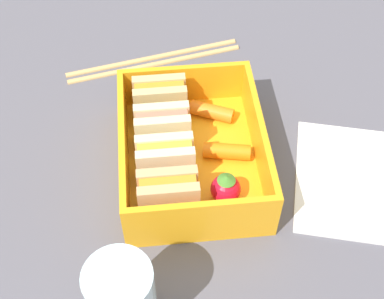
{
  "coord_description": "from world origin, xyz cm",
  "views": [
    {
      "loc": [
        -33.1,
        3.33,
        43.66
      ],
      "look_at": [
        0.0,
        0.0,
        2.7
      ],
      "focal_mm": 50.0,
      "sensor_mm": 36.0,
      "label": 1
    }
  ],
  "objects_px": {
    "carrot_stick_far_left": "(227,153)",
    "folded_napkin": "(354,180)",
    "sandwich_left": "(169,196)",
    "carrot_stick_left": "(212,112)",
    "sandwich_center": "(163,130)",
    "strawberry_far_left": "(226,188)",
    "sandwich_center_left": "(165,161)",
    "chopstick_pair": "(154,59)",
    "sandwich_center_right": "(160,101)"
  },
  "relations": [
    {
      "from": "strawberry_far_left",
      "to": "carrot_stick_left",
      "type": "distance_m",
      "value": 0.11
    },
    {
      "from": "sandwich_center_left",
      "to": "carrot_stick_far_left",
      "type": "xyz_separation_m",
      "value": [
        0.02,
        -0.06,
        -0.02
      ]
    },
    {
      "from": "sandwich_center_left",
      "to": "sandwich_center_right",
      "type": "height_order",
      "value": "same"
    },
    {
      "from": "sandwich_center_right",
      "to": "strawberry_far_left",
      "type": "bearing_deg",
      "value": -153.9
    },
    {
      "from": "chopstick_pair",
      "to": "folded_napkin",
      "type": "distance_m",
      "value": 0.27
    },
    {
      "from": "sandwich_center_right",
      "to": "sandwich_center",
      "type": "bearing_deg",
      "value": 180.0
    },
    {
      "from": "sandwich_center_left",
      "to": "folded_napkin",
      "type": "bearing_deg",
      "value": -94.62
    },
    {
      "from": "strawberry_far_left",
      "to": "sandwich_center_right",
      "type": "bearing_deg",
      "value": 26.1
    },
    {
      "from": "sandwich_center_left",
      "to": "strawberry_far_left",
      "type": "bearing_deg",
      "value": -119.42
    },
    {
      "from": "sandwich_center_right",
      "to": "chopstick_pair",
      "type": "xyz_separation_m",
      "value": [
        0.1,
        0.0,
        -0.03
      ]
    },
    {
      "from": "sandwich_center",
      "to": "carrot_stick_left",
      "type": "relative_size",
      "value": 1.16
    },
    {
      "from": "strawberry_far_left",
      "to": "carrot_stick_left",
      "type": "height_order",
      "value": "strawberry_far_left"
    },
    {
      "from": "strawberry_far_left",
      "to": "carrot_stick_far_left",
      "type": "relative_size",
      "value": 0.74
    },
    {
      "from": "sandwich_left",
      "to": "sandwich_center",
      "type": "relative_size",
      "value": 1.0
    },
    {
      "from": "sandwich_center_left",
      "to": "folded_napkin",
      "type": "distance_m",
      "value": 0.19
    },
    {
      "from": "sandwich_center_left",
      "to": "carrot_stick_far_left",
      "type": "height_order",
      "value": "sandwich_center_left"
    },
    {
      "from": "sandwich_center",
      "to": "sandwich_center_right",
      "type": "xyz_separation_m",
      "value": [
        0.04,
        0.0,
        0.0
      ]
    },
    {
      "from": "sandwich_center_left",
      "to": "chopstick_pair",
      "type": "relative_size",
      "value": 0.26
    },
    {
      "from": "carrot_stick_left",
      "to": "carrot_stick_far_left",
      "type": "bearing_deg",
      "value": -171.85
    },
    {
      "from": "sandwich_center",
      "to": "carrot_stick_left",
      "type": "height_order",
      "value": "sandwich_center"
    },
    {
      "from": "sandwich_center_right",
      "to": "folded_napkin",
      "type": "relative_size",
      "value": 0.39
    },
    {
      "from": "sandwich_center_right",
      "to": "carrot_stick_far_left",
      "type": "distance_m",
      "value": 0.09
    },
    {
      "from": "carrot_stick_far_left",
      "to": "folded_napkin",
      "type": "height_order",
      "value": "carrot_stick_far_left"
    },
    {
      "from": "strawberry_far_left",
      "to": "folded_napkin",
      "type": "xyz_separation_m",
      "value": [
        0.02,
        -0.13,
        -0.03
      ]
    },
    {
      "from": "carrot_stick_far_left",
      "to": "chopstick_pair",
      "type": "xyz_separation_m",
      "value": [
        0.17,
        0.06,
        -0.02
      ]
    },
    {
      "from": "sandwich_left",
      "to": "carrot_stick_far_left",
      "type": "xyz_separation_m",
      "value": [
        0.06,
        -0.06,
        -0.02
      ]
    },
    {
      "from": "strawberry_far_left",
      "to": "sandwich_left",
      "type": "bearing_deg",
      "value": 99.91
    },
    {
      "from": "folded_napkin",
      "to": "sandwich_center",
      "type": "bearing_deg",
      "value": 73.66
    },
    {
      "from": "sandwich_center",
      "to": "chopstick_pair",
      "type": "distance_m",
      "value": 0.15
    },
    {
      "from": "sandwich_center",
      "to": "strawberry_far_left",
      "type": "xyz_separation_m",
      "value": [
        -0.07,
        -0.05,
        -0.01
      ]
    },
    {
      "from": "strawberry_far_left",
      "to": "folded_napkin",
      "type": "bearing_deg",
      "value": -83.5
    },
    {
      "from": "sandwich_left",
      "to": "sandwich_center_left",
      "type": "height_order",
      "value": "same"
    },
    {
      "from": "chopstick_pair",
      "to": "carrot_stick_far_left",
      "type": "bearing_deg",
      "value": -158.73
    },
    {
      "from": "sandwich_left",
      "to": "folded_napkin",
      "type": "bearing_deg",
      "value": -82.51
    },
    {
      "from": "sandwich_center_left",
      "to": "sandwich_center",
      "type": "relative_size",
      "value": 1.0
    },
    {
      "from": "sandwich_center_right",
      "to": "strawberry_far_left",
      "type": "xyz_separation_m",
      "value": [
        -0.11,
        -0.05,
        -0.01
      ]
    },
    {
      "from": "sandwich_left",
      "to": "strawberry_far_left",
      "type": "xyz_separation_m",
      "value": [
        0.01,
        -0.05,
        -0.01
      ]
    },
    {
      "from": "sandwich_center_right",
      "to": "carrot_stick_far_left",
      "type": "height_order",
      "value": "sandwich_center_right"
    },
    {
      "from": "sandwich_left",
      "to": "carrot_stick_left",
      "type": "xyz_separation_m",
      "value": [
        0.12,
        -0.05,
        -0.02
      ]
    },
    {
      "from": "sandwich_left",
      "to": "carrot_stick_left",
      "type": "distance_m",
      "value": 0.13
    },
    {
      "from": "sandwich_left",
      "to": "carrot_stick_left",
      "type": "bearing_deg",
      "value": -25.02
    },
    {
      "from": "carrot_stick_far_left",
      "to": "folded_napkin",
      "type": "relative_size",
      "value": 0.34
    },
    {
      "from": "chopstick_pair",
      "to": "folded_napkin",
      "type": "height_order",
      "value": "chopstick_pair"
    },
    {
      "from": "sandwich_left",
      "to": "carrot_stick_far_left",
      "type": "distance_m",
      "value": 0.09
    },
    {
      "from": "sandwich_center_left",
      "to": "carrot_stick_far_left",
      "type": "relative_size",
      "value": 1.16
    },
    {
      "from": "sandwich_left",
      "to": "sandwich_center",
      "type": "distance_m",
      "value": 0.08
    },
    {
      "from": "sandwich_center",
      "to": "strawberry_far_left",
      "type": "distance_m",
      "value": 0.09
    },
    {
      "from": "sandwich_center",
      "to": "carrot_stick_left",
      "type": "bearing_deg",
      "value": -56.28
    },
    {
      "from": "carrot_stick_far_left",
      "to": "sandwich_center",
      "type": "bearing_deg",
      "value": 70.15
    },
    {
      "from": "sandwich_center",
      "to": "chopstick_pair",
      "type": "bearing_deg",
      "value": 1.05
    }
  ]
}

